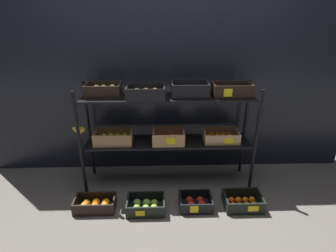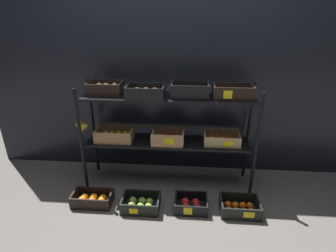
{
  "view_description": "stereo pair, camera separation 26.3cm",
  "coord_description": "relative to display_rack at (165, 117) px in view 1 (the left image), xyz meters",
  "views": [
    {
      "loc": [
        -0.07,
        -2.42,
        1.69
      ],
      "look_at": [
        0.0,
        0.0,
        0.65
      ],
      "focal_mm": 28.51,
      "sensor_mm": 36.0,
      "label": 1
    },
    {
      "loc": [
        0.19,
        -2.42,
        1.69
      ],
      "look_at": [
        0.0,
        0.0,
        0.65
      ],
      "focal_mm": 28.51,
      "sensor_mm": 36.0,
      "label": 2
    }
  ],
  "objects": [
    {
      "name": "crate_ground_apple_green",
      "position": [
        -0.19,
        -0.44,
        -0.7
      ],
      "size": [
        0.35,
        0.25,
        0.12
      ],
      "color": "black",
      "rests_on": "ground_plane"
    },
    {
      "name": "crate_ground_orange",
      "position": [
        -0.66,
        -0.41,
        -0.7
      ],
      "size": [
        0.37,
        0.2,
        0.12
      ],
      "color": "black",
      "rests_on": "ground_plane"
    },
    {
      "name": "crate_ground_apple_red",
      "position": [
        0.28,
        -0.41,
        -0.71
      ],
      "size": [
        0.3,
        0.24,
        0.11
      ],
      "color": "black",
      "rests_on": "ground_plane"
    },
    {
      "name": "storefront_wall",
      "position": [
        0.03,
        0.39,
        0.31
      ],
      "size": [
        4.06,
        0.12,
        2.13
      ],
      "primitive_type": "cube",
      "color": "black",
      "rests_on": "ground_plane"
    },
    {
      "name": "ground_plane",
      "position": [
        0.03,
        0.01,
        -0.75
      ],
      "size": [
        10.0,
        10.0,
        0.0
      ],
      "primitive_type": "plane",
      "color": "#605B56"
    },
    {
      "name": "crate_ground_tangerine",
      "position": [
        0.72,
        -0.42,
        -0.71
      ],
      "size": [
        0.35,
        0.25,
        0.12
      ],
      "color": "black",
      "rests_on": "ground_plane"
    },
    {
      "name": "display_rack",
      "position": [
        0.0,
        0.0,
        0.0
      ],
      "size": [
        1.79,
        0.39,
        1.09
      ],
      "color": "black",
      "rests_on": "ground_plane"
    }
  ]
}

